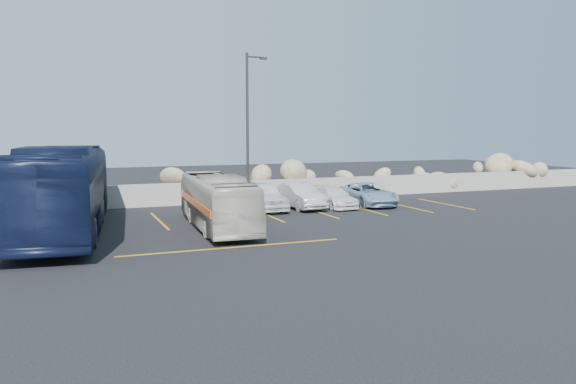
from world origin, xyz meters
name	(u,v)px	position (x,y,z in m)	size (l,w,h in m)	color
ground	(263,246)	(0.00, 0.00, 0.00)	(90.00, 90.00, 0.00)	black
seawall	(191,194)	(0.00, 12.00, 0.60)	(60.00, 0.40, 1.20)	gray
riprap_pile	(186,179)	(0.00, 13.20, 1.30)	(54.00, 2.80, 2.60)	#9A8065
parking_lines	(316,216)	(4.64, 5.57, 0.01)	(18.16, 9.36, 0.01)	#C38C16
lamppost	(248,126)	(2.56, 9.50, 4.30)	(1.14, 0.18, 8.00)	#312D2B
vintage_bus	(217,201)	(-0.53, 4.19, 1.12)	(1.89, 8.07, 2.25)	beige
tour_coach	(61,190)	(-6.52, 5.28, 1.73)	(2.90, 12.40, 3.45)	black
car_a	(264,196)	(3.03, 8.53, 0.72)	(1.71, 4.25, 1.45)	white
car_b	(300,196)	(4.97, 8.36, 0.65)	(1.37, 3.92, 1.29)	silver
car_c	(333,197)	(6.80, 8.11, 0.53)	(1.48, 3.64, 1.06)	white
car_d	(368,194)	(8.94, 8.18, 0.60)	(2.00, 4.35, 1.21)	#85A4BC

